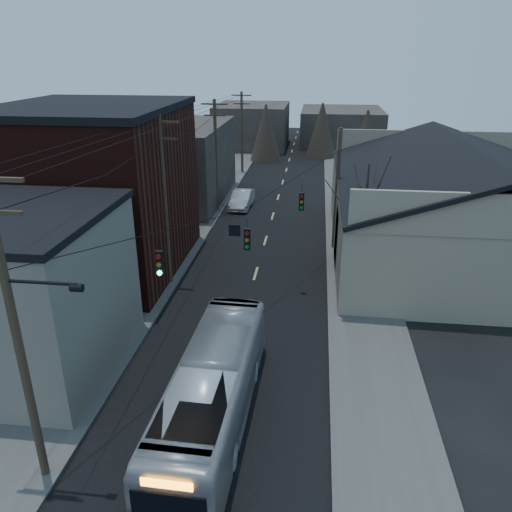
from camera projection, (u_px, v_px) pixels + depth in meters
The scene contains 13 objects.
road_surface at pixel (270, 223), 40.92m from camera, with size 9.00×110.00×0.02m, color black.
sidewalk_left at pixel (193, 220), 41.62m from camera, with size 4.00×110.00×0.12m, color #474744.
sidewalk_right at pixel (351, 226), 40.17m from camera, with size 4.00×110.00×0.12m, color #474744.
building_clapboard at pixel (16, 294), 21.32m from camera, with size 8.00×8.00×7.00m, color slate.
building_brick at pixel (96, 192), 30.95m from camera, with size 10.00×12.00×10.00m, color black.
building_left_far at pixel (175, 163), 46.15m from camera, with size 9.00×14.00×7.00m, color #312B27.
warehouse at pixel (454, 217), 33.85m from camera, with size 16.16×20.60×7.73m.
building_far_left at pixel (252, 126), 72.55m from camera, with size 10.00×12.00×6.00m, color #312B27.
building_far_right at pixel (341, 126), 75.88m from camera, with size 12.00×14.00×5.00m, color #312B27.
bare_tree at pixel (364, 224), 29.64m from camera, with size 0.40×0.40×7.20m, color black.
utility_lines at pixel (218, 180), 34.00m from camera, with size 11.24×45.28×10.50m.
bus at pixel (213, 391), 18.46m from camera, with size 2.50×10.68×2.98m, color #A2A6AE.
parked_car at pixel (242, 199), 44.86m from camera, with size 1.62×4.65×1.53m, color #B4B5BC.
Camera 1 is at (3.52, -8.69, 13.17)m, focal length 35.00 mm.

